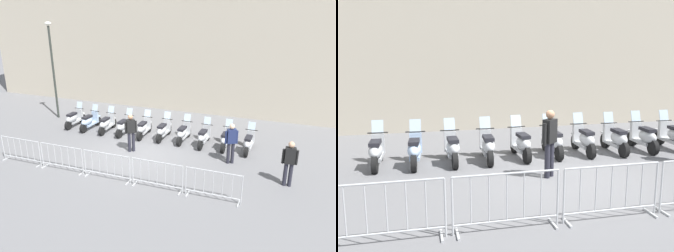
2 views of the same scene
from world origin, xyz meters
The scene contains 21 objects.
ground_plane centered at (0.00, 0.00, 0.00)m, with size 120.00×120.00×0.00m, color slate.
building_facade centered at (0.23, 7.81, 5.14)m, with size 28.00×2.40×10.28m, color #B2A893.
motorcycle_0 centered at (-4.58, 2.09, 0.45)m, with size 0.56×1.72×1.24m.
motorcycle_1 centered at (-3.56, 1.96, 0.45)m, with size 0.56×1.73×1.24m.
motorcycle_2 centered at (-2.52, 1.92, 0.45)m, with size 0.56×1.72×1.24m.
motorcycle_3 centered at (-1.49, 1.90, 0.45)m, with size 0.56×1.73×1.24m.
motorcycle_4 centered at (-0.46, 1.93, 0.45)m, with size 0.56×1.72×1.24m.
motorcycle_5 centered at (0.57, 1.94, 0.45)m, with size 0.56×1.72×1.24m.
motorcycle_6 centered at (1.60, 1.91, 0.45)m, with size 0.56×1.73×1.24m.
motorcycle_7 centered at (2.63, 1.77, 0.45)m, with size 0.56×1.73×1.24m.
motorcycle_8 centered at (3.66, 1.78, 0.45)m, with size 0.56×1.72×1.24m.
motorcycle_9 centered at (4.69, 1.70, 0.45)m, with size 0.56×1.73×1.24m.
barrier_segment_0 centered at (-4.13, -2.42, 0.52)m, with size 1.94×0.49×1.07m.
barrier_segment_1 centered at (-2.10, -2.47, 0.52)m, with size 1.94×0.49×1.07m.
barrier_segment_2 centered at (-0.07, -2.53, 0.52)m, with size 1.94×0.49×1.07m.
barrier_segment_3 centered at (1.95, -2.59, 0.52)m, with size 1.94×0.49×1.07m.
barrier_segment_4 centered at (3.98, -2.65, 0.52)m, with size 1.94×0.49×1.07m.
street_lamp centered at (-6.38, 3.14, 3.28)m, with size 0.36×0.36×5.38m.
officer_near_row_end centered at (4.09, 0.32, 0.98)m, with size 0.51×0.35×1.73m.
officer_mid_plaza centered at (-0.28, 0.09, 0.98)m, with size 0.46×0.39×1.73m.
officer_by_barriers centered at (6.34, -0.88, 0.98)m, with size 0.55×0.24×1.73m.
Camera 1 is at (5.75, -12.46, 6.19)m, focal length 35.88 mm.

